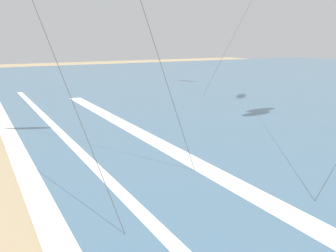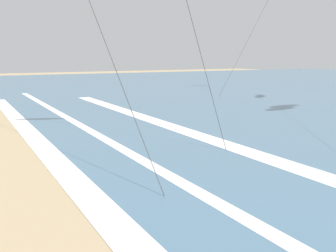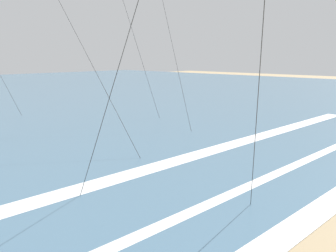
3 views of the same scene
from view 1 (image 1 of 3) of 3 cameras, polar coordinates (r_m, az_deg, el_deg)
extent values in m
cube|color=white|center=(12.18, -18.28, -15.02)|extent=(52.77, 0.95, 0.01)
cube|color=white|center=(14.36, -8.23, -9.86)|extent=(59.28, 0.52, 0.01)
cube|color=white|center=(15.55, 8.21, -7.95)|extent=(47.48, 1.09, 0.01)
cylinder|color=#333333|center=(13.37, -2.84, 14.95)|extent=(1.12, 4.84, 12.03)
cylinder|color=#333333|center=(37.48, 11.26, 15.44)|extent=(2.81, 6.30, 13.97)
camera|label=2|loc=(2.22, -89.92, -59.44)|focal=40.61mm
camera|label=3|loc=(19.77, -37.56, 8.62)|focal=40.70mm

